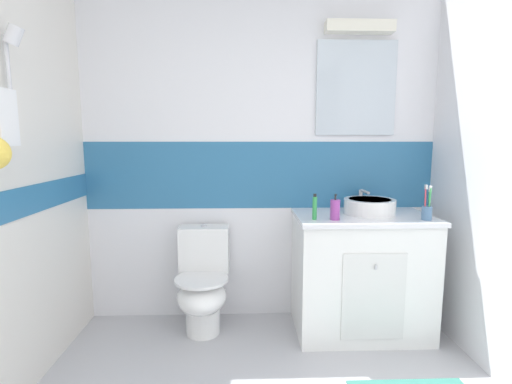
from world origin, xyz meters
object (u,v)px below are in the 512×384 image
at_px(toothpaste_tube_upright, 315,207).
at_px(toilet, 203,284).
at_px(toothbrush_cup, 427,211).
at_px(soap_dispenser, 335,210).
at_px(sink_basin, 369,206).

bearing_deg(toothpaste_tube_upright, toilet, 166.52).
bearing_deg(toothbrush_cup, toilet, 171.74).
bearing_deg(toilet, soap_dispenser, -12.09).
distance_m(toilet, toothbrush_cup, 1.59).
relative_size(sink_basin, soap_dispenser, 2.32).
relative_size(toothbrush_cup, soap_dispenser, 1.34).
xyz_separation_m(toilet, soap_dispenser, (0.88, -0.19, 0.57)).
height_order(sink_basin, toothbrush_cup, toothbrush_cup).
relative_size(toothbrush_cup, toothpaste_tube_upright, 1.35).
bearing_deg(toothbrush_cup, soap_dispenser, 177.56).
bearing_deg(sink_basin, soap_dispenser, -145.97).
relative_size(toilet, toothbrush_cup, 3.28).
bearing_deg(soap_dispenser, toilet, 167.91).
relative_size(soap_dispenser, toothpaste_tube_upright, 1.01).
relative_size(sink_basin, toothbrush_cup, 1.74).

